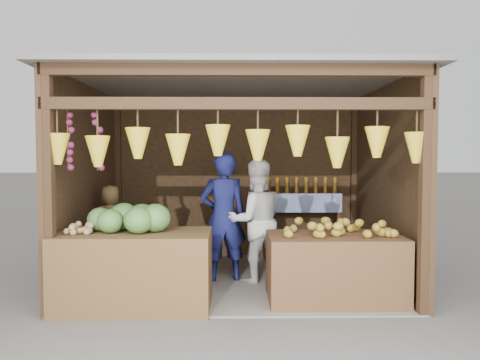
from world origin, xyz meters
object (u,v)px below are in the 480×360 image
counter_left (135,270)px  man_standing (223,217)px  vendor_seated (111,222)px  woman_standing (256,221)px  counter_right (334,268)px

counter_left → man_standing: 1.49m
man_standing → vendor_seated: size_ratio=1.71×
woman_standing → vendor_seated: 1.94m
counter_right → woman_standing: (-0.86, 0.88, 0.42)m
vendor_seated → counter_left: bearing=115.0°
man_standing → woman_standing: man_standing is taller
counter_right → man_standing: bearing=145.4°
counter_left → man_standing: bearing=48.1°
vendor_seated → counter_right: bearing=159.9°
counter_left → man_standing: (0.95, 1.06, 0.44)m
counter_right → vendor_seated: size_ratio=1.50×
counter_right → man_standing: size_ratio=0.88×
counter_left → vendor_seated: vendor_seated is taller
counter_right → vendor_seated: (-2.79, 0.98, 0.40)m
counter_left → counter_right: size_ratio=1.10×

